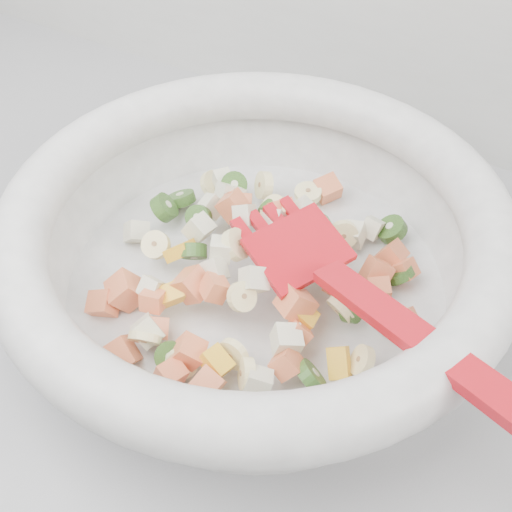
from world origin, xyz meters
The scene contains 1 object.
mixing_bowl centered at (-0.13, 1.43, 0.96)m, with size 0.49×0.42×0.13m.
Camera 1 is at (0.06, 1.11, 1.34)m, focal length 45.00 mm.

